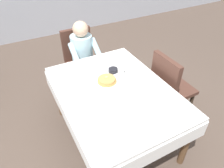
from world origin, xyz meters
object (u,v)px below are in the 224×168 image
bowl_butter (113,70)px  breakfast_stack (107,80)px  syrup_pitcher (82,78)px  dining_table_main (115,96)px  chair_diner (80,56)px  cup_coffee (121,70)px  spoon_near_edge (120,100)px  diner_person (83,53)px  fork_left_of_plate (91,89)px  chair_right_side (169,84)px  plate_breakfast (107,82)px  knife_right_of_plate (123,79)px

bowl_butter → breakfast_stack: bearing=-136.0°
bowl_butter → syrup_pitcher: size_ratio=1.38×
dining_table_main → breakfast_stack: bearing=98.7°
chair_diner → cup_coffee: bearing=100.0°
syrup_pitcher → spoon_near_edge: syrup_pitcher is taller
diner_person → fork_left_of_plate: diner_person is taller
chair_right_side → bowl_butter: 0.74m
chair_right_side → fork_left_of_plate: size_ratio=5.17×
breakfast_stack → bowl_butter: breakfast_stack is taller
syrup_pitcher → spoon_near_edge: 0.52m
chair_right_side → syrup_pitcher: chair_right_side is taller
dining_table_main → breakfast_stack: breakfast_stack is taller
diner_person → breakfast_stack: diner_person is taller
chair_diner → bowl_butter: 0.91m
dining_table_main → breakfast_stack: size_ratio=7.36×
syrup_pitcher → spoon_near_edge: size_ratio=0.53×
bowl_butter → fork_left_of_plate: size_ratio=0.61×
plate_breakfast → breakfast_stack: (0.00, -0.00, 0.03)m
diner_person → syrup_pitcher: 0.77m
bowl_butter → cup_coffee: bearing=-45.6°
chair_right_side → bowl_butter: bearing=-115.4°
fork_left_of_plate → spoon_near_edge: 0.34m
chair_diner → chair_right_side: size_ratio=1.00×
cup_coffee → bowl_butter: bearing=134.4°
plate_breakfast → bowl_butter: size_ratio=2.55×
cup_coffee → fork_left_of_plate: size_ratio=0.63×
chair_right_side → breakfast_stack: 0.84m
breakfast_stack → plate_breakfast: bearing=158.1°
bowl_butter → diner_person: bearing=97.8°
syrup_pitcher → plate_breakfast: bearing=-36.9°
chair_diner → chair_right_side: same height
chair_right_side → cup_coffee: chair_right_side is taller
plate_breakfast → fork_left_of_plate: (-0.19, -0.02, -0.01)m
dining_table_main → knife_right_of_plate: (0.16, 0.13, 0.09)m
chair_diner → cup_coffee: size_ratio=8.23×
chair_diner → chair_right_side: bearing=122.0°
breakfast_stack → spoon_near_edge: size_ratio=1.38×
breakfast_stack → bowl_butter: (0.16, 0.16, -0.02)m
chair_diner → breakfast_stack: 1.06m
knife_right_of_plate → fork_left_of_plate: bearing=92.7°
breakfast_stack → knife_right_of_plate: breakfast_stack is taller
dining_table_main → diner_person: bearing=87.7°
dining_table_main → bowl_butter: bowl_butter is taller
cup_coffee → spoon_near_edge: (-0.24, -0.40, -0.04)m
plate_breakfast → knife_right_of_plate: bearing=-6.0°
breakfast_stack → fork_left_of_plate: size_ratio=1.15×
syrup_pitcher → spoon_near_edge: bearing=-67.1°
diner_person → dining_table_main: bearing=87.7°
spoon_near_edge → syrup_pitcher: bearing=117.4°
plate_breakfast → breakfast_stack: breakfast_stack is taller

